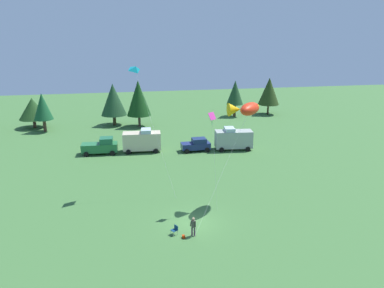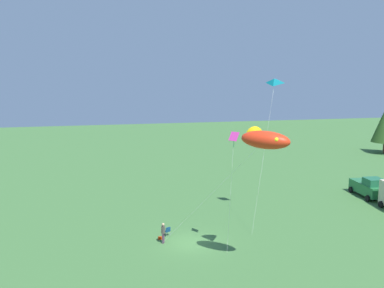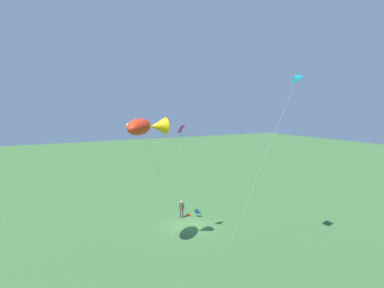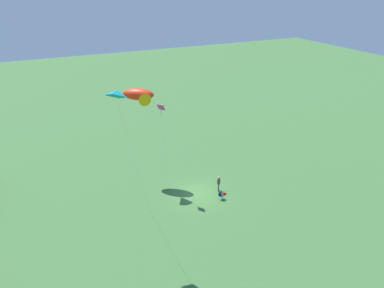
# 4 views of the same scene
# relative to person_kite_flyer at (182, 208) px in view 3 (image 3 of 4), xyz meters

# --- Properties ---
(ground_plane) EXTENTS (160.00, 160.00, 0.00)m
(ground_plane) POSITION_rel_person_kite_flyer_xyz_m (0.49, 2.21, -1.02)
(ground_plane) COLOR #3C6934
(person_kite_flyer) EXTENTS (0.54, 0.46, 1.74)m
(person_kite_flyer) POSITION_rel_person_kite_flyer_xyz_m (0.00, 0.00, 0.00)
(person_kite_flyer) COLOR #4F344B
(person_kite_flyer) RESTS_ON ground
(folding_chair) EXTENTS (0.65, 0.65, 0.82)m
(folding_chair) POSITION_rel_person_kite_flyer_xyz_m (-1.49, 0.58, -0.53)
(folding_chair) COLOR navy
(folding_chair) RESTS_ON ground
(backpack_on_grass) EXTENTS (0.23, 0.33, 0.22)m
(backpack_on_grass) POSITION_rel_person_kite_flyer_xyz_m (-0.87, -0.15, -0.91)
(backpack_on_grass) COLOR #B62B06
(backpack_on_grass) RESTS_ON ground
(kite_large_fish) EXTENTS (8.43, 8.08, 10.26)m
(kite_large_fish) POSITION_rel_person_kite_flyer_xyz_m (6.43, 6.10, 8.58)
(kite_large_fish) COLOR red
(kite_large_fish) RESTS_ON ground
(kite_diamond_rainbow) EXTENTS (0.97, 1.00, 9.59)m
(kite_diamond_rainbow) POSITION_rel_person_kite_flyer_xyz_m (2.82, 5.11, 7.89)
(kite_diamond_rainbow) COLOR #DE37A0
(kite_diamond_rainbow) RESTS_ON ground
(kite_delta_teal) EXTENTS (4.28, 3.88, 13.61)m
(kite_delta_teal) POSITION_rel_person_kite_flyer_xyz_m (-3.75, 10.93, 12.15)
(kite_delta_teal) COLOR #0E889D
(kite_delta_teal) RESTS_ON ground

